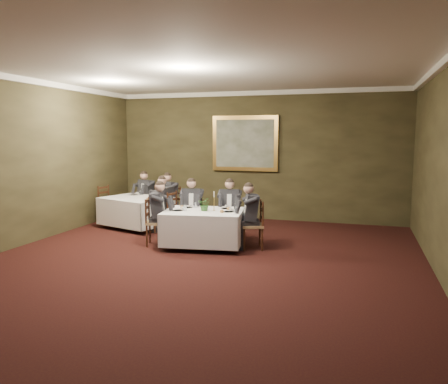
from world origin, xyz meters
The scene contains 26 objects.
ground centered at (0.00, 0.00, 0.00)m, with size 10.00×10.00×0.00m, color black.
ceiling centered at (0.00, 0.00, 3.50)m, with size 8.00×10.00×0.10m, color silver.
back_wall centered at (0.00, 5.00, 1.75)m, with size 8.00×0.10×3.50m, color #2D2716.
crown_molding centered at (0.00, 0.00, 3.44)m, with size 8.00×10.00×0.12m.
table_main centered at (-0.31, 1.60, 0.45)m, with size 1.78×1.46×0.67m.
table_second centered at (-2.60, 2.91, 0.45)m, with size 1.90×1.65×0.67m.
chair_main_backleft centered at (-0.86, 2.35, 0.28)m, with size 0.52×0.50×1.00m.
diner_main_backleft centered at (-0.86, 2.34, 0.51)m, with size 0.49×0.55×1.35m.
chair_main_backright centered at (0.00, 2.48, 0.28)m, with size 0.50×0.49×1.00m.
diner_main_backright centered at (0.00, 2.47, 0.51)m, with size 0.47×0.54×1.35m.
chair_main_endleft centered at (-1.32, 1.45, 0.28)m, with size 0.53×0.55×1.00m.
diner_main_endleft centered at (-1.31, 1.45, 0.51)m, with size 0.58×0.53×1.35m.
chair_main_endright centered at (0.70, 1.75, 0.28)m, with size 0.54×0.56×1.00m.
diner_main_endright centered at (0.69, 1.74, 0.51)m, with size 0.59×0.54×1.35m.
chair_sec_backleft centered at (-2.76, 3.82, 0.28)m, with size 0.56×0.54×1.00m.
diner_sec_backleft centered at (-2.76, 3.81, 0.51)m, with size 0.54×0.59×1.35m.
chair_sec_backright centered at (-1.94, 3.56, 0.28)m, with size 0.60×0.59×1.00m.
diner_sec_backright centered at (-1.95, 3.55, 0.51)m, with size 0.59×0.62×1.35m.
chair_sec_endright centered at (-1.64, 2.60, 0.28)m, with size 0.48×0.50×1.00m.
diner_sec_endright centered at (-1.65, 2.60, 0.51)m, with size 0.53×0.47×1.35m.
chair_sec_endleft centered at (-3.56, 3.21, 0.28)m, with size 0.50×0.51×1.00m.
centerpiece centered at (-0.28, 1.58, 0.91)m, with size 0.27×0.23×0.30m, color #2D5926.
candlestick centered at (-0.11, 1.67, 0.92)m, with size 0.06×0.06×0.41m.
place_setting_table_main centered at (-0.74, 1.90, 0.80)m, with size 0.33×0.31×0.14m.
place_setting_table_second centered at (-2.85, 3.38, 0.80)m, with size 0.33×0.31×0.14m.
painting centered at (-0.31, 4.94, 2.09)m, with size 1.85×0.09×1.51m.
Camera 1 is at (2.74, -6.74, 2.28)m, focal length 35.00 mm.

